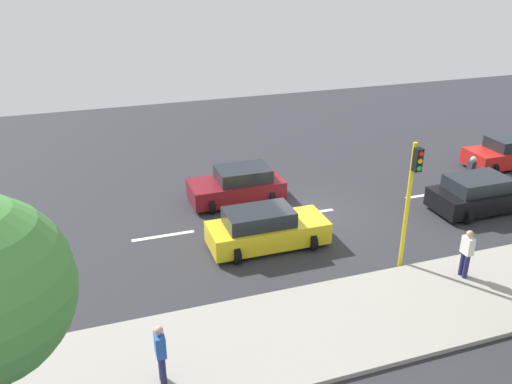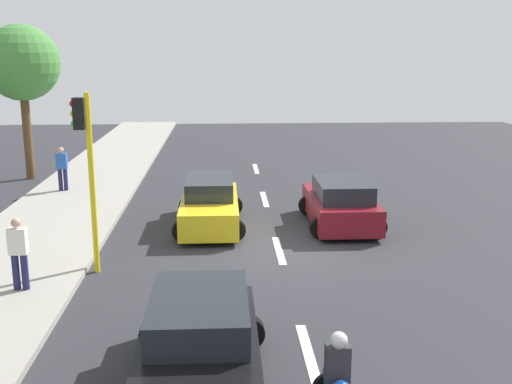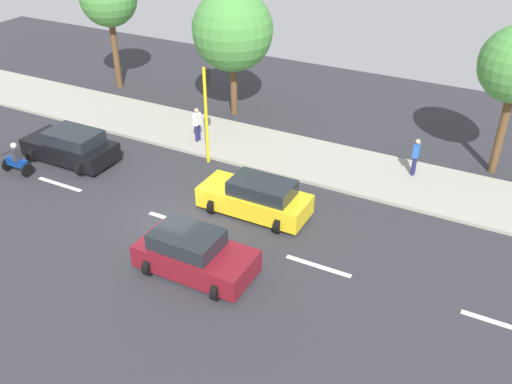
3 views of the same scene
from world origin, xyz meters
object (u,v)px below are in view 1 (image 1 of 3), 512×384
motorcycle (472,174)px  pedestrian_near_signal (161,353)px  car_maroon (238,186)px  traffic_light_corner (411,190)px  car_black (481,194)px  pedestrian_by_tree (467,252)px  car_yellow_cab (266,229)px  car_red (505,153)px

motorcycle → pedestrian_near_signal: (7.84, -15.61, 0.42)m
car_maroon → pedestrian_near_signal: size_ratio=2.38×
motorcycle → traffic_light_corner: traffic_light_corner is taller
car_black → motorcycle: bearing=148.8°
pedestrian_by_tree → car_black: bearing=135.2°
car_black → traffic_light_corner: bearing=-62.9°
car_maroon → car_yellow_cab: (4.14, -0.19, -0.00)m
car_yellow_cab → pedestrian_near_signal: (5.76, -4.76, 0.35)m
car_yellow_cab → car_black: same height
pedestrian_near_signal → car_black: bearing=111.9°
car_red → pedestrian_by_tree: (7.95, -8.81, 0.35)m
pedestrian_by_tree → traffic_light_corner: traffic_light_corner is taller
car_maroon → traffic_light_corner: size_ratio=0.89×
car_yellow_cab → pedestrian_by_tree: bearing=52.2°
car_maroon → traffic_light_corner: 8.27m
car_maroon → pedestrian_near_signal: 11.08m
car_maroon → pedestrian_near_signal: pedestrian_near_signal is taller
car_maroon → pedestrian_by_tree: pedestrian_by_tree is taller
car_maroon → motorcycle: (2.06, 10.66, -0.07)m
car_maroon → traffic_light_corner: (7.02, 3.77, 2.22)m
car_yellow_cab → pedestrian_near_signal: size_ratio=2.59×
motorcycle → pedestrian_near_signal: 17.47m
motorcycle → pedestrian_near_signal: pedestrian_near_signal is taller
car_maroon → car_red: (0.38, 14.04, -0.00)m
car_red → pedestrian_near_signal: 21.24m
car_yellow_cab → car_red: (-3.76, 14.22, -0.00)m
traffic_light_corner → car_maroon: bearing=-151.8°
pedestrian_near_signal → traffic_light_corner: size_ratio=0.38×
pedestrian_near_signal → pedestrian_by_tree: bearing=98.7°
car_black → motorcycle: size_ratio=2.83×
car_black → pedestrian_near_signal: (5.77, -14.36, 0.35)m
car_yellow_cab → traffic_light_corner: traffic_light_corner is taller
car_maroon → car_red: bearing=88.4°
traffic_light_corner → motorcycle: bearing=125.7°
car_red → traffic_light_corner: 12.42m
car_yellow_cab → pedestrian_by_tree: pedestrian_by_tree is taller
car_red → pedestrian_near_signal: (9.52, -18.99, 0.35)m
motorcycle → pedestrian_by_tree: pedestrian_by_tree is taller
pedestrian_by_tree → traffic_light_corner: (-1.32, -1.46, 1.87)m
car_black → traffic_light_corner: (2.88, -5.64, 2.22)m
car_maroon → pedestrian_by_tree: 9.85m
car_maroon → car_red: same height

